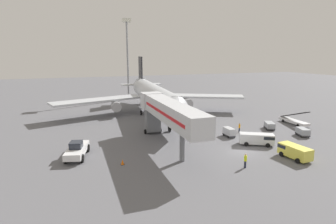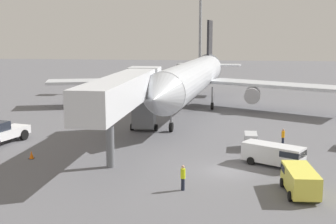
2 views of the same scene
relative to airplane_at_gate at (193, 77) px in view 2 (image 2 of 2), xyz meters
The scene contains 11 objects.
ground_plane 29.80m from the airplane_at_gate, 80.61° to the right, with size 300.00×300.00×0.00m, color slate.
airplane_at_gate is the anchor object (origin of this frame).
jet_bridge 23.30m from the airplane_at_gate, 102.01° to the right, with size 3.72×22.39×7.35m.
pushback_tug 29.27m from the airplane_at_gate, 128.56° to the right, with size 3.77×6.77×2.32m.
service_van_outer_right 28.72m from the airplane_at_gate, 71.98° to the right, with size 5.38×4.18×1.83m.
service_van_far_center 35.14m from the airplane_at_gate, 73.67° to the right, with size 2.35×4.57×1.83m.
baggage_cart_near_center 23.07m from the airplane_at_gate, 71.76° to the right, with size 1.28×2.39×1.55m.
ground_crew_worker_foreground 22.77m from the airplane_at_gate, 62.31° to the right, with size 0.43×0.43×1.72m.
ground_crew_worker_midground 34.18m from the airplane_at_gate, 87.30° to the right, with size 0.37×0.37×1.87m.
safety_cone_alpha 30.68m from the airplane_at_gate, 114.74° to the right, with size 0.47×0.47×0.72m.
apron_light_mast 27.74m from the airplane_at_gate, 90.96° to the left, with size 2.40×2.40×24.69m.
Camera 2 is at (-0.49, -35.04, 11.16)m, focal length 47.04 mm.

